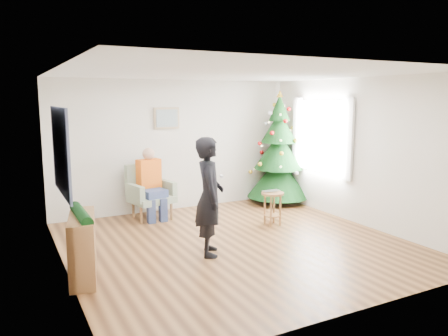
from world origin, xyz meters
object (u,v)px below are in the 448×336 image
stool (272,208)px  christmas_tree (279,153)px  armchair (150,198)px  standing_man (209,197)px  console (83,247)px

stool → christmas_tree: bearing=52.4°
stool → armchair: armchair is taller
standing_man → console: standing_man is taller
stool → standing_man: 1.89m
stool → standing_man: (-1.62, -0.80, 0.55)m
christmas_tree → standing_man: bearing=-140.7°
stool → armchair: 2.31m
christmas_tree → armchair: size_ratio=2.37×
armchair → standing_man: size_ratio=0.59×
standing_man → console: bearing=112.1°
stool → armchair: size_ratio=0.59×
armchair → standing_man: standing_man is taller
christmas_tree → console: bearing=-153.4°
armchair → standing_man: (0.15, -2.28, 0.48)m
console → armchair: bearing=66.6°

